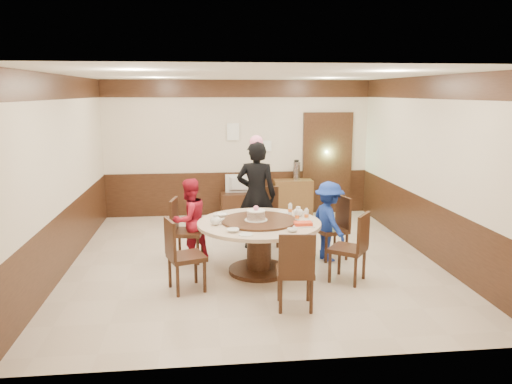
{
  "coord_description": "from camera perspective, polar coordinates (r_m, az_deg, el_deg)",
  "views": [
    {
      "loc": [
        -0.77,
        -7.34,
        2.55
      ],
      "look_at": [
        0.03,
        -0.15,
        1.1
      ],
      "focal_mm": 35.0,
      "sensor_mm": 36.0,
      "label": 1
    }
  ],
  "objects": [
    {
      "name": "birthday_cake",
      "position": [
        7.02,
        -0.0,
        -2.65
      ],
      "size": [
        0.32,
        0.32,
        0.21
      ],
      "color": "white",
      "rests_on": "banquet_table"
    },
    {
      "name": "television",
      "position": [
        10.3,
        -1.68,
        0.93
      ],
      "size": [
        0.67,
        0.14,
        0.38
      ],
      "primitive_type": "imported",
      "rotation": [
        0.0,
        0.0,
        3.07
      ],
      "color": "gray",
      "rests_on": "tv_stand"
    },
    {
      "name": "chair_1",
      "position": [
        8.5,
        1.21,
        -3.99
      ],
      "size": [
        0.48,
        0.49,
        0.97
      ],
      "rotation": [
        0.0,
        0.0,
        3.04
      ],
      "color": "#331C10",
      "rests_on": "ground"
    },
    {
      "name": "bowl_0",
      "position": [
        7.38,
        -3.92,
        -2.65
      ],
      "size": [
        0.17,
        0.17,
        0.04
      ],
      "primitive_type": "imported",
      "color": "white",
      "rests_on": "banquet_table"
    },
    {
      "name": "teapot_right",
      "position": [
        7.39,
        4.84,
        -2.33
      ],
      "size": [
        0.17,
        0.15,
        0.13
      ],
      "primitive_type": "ellipsoid",
      "color": "white",
      "rests_on": "banquet_table"
    },
    {
      "name": "bottle_0",
      "position": [
        7.09,
        4.72,
        -2.74
      ],
      "size": [
        0.06,
        0.06,
        0.16
      ],
      "primitive_type": "cylinder",
      "color": "silver",
      "rests_on": "banquet_table"
    },
    {
      "name": "notice_left",
      "position": [
        10.35,
        -2.63,
        6.89
      ],
      "size": [
        0.25,
        0.0,
        0.35
      ],
      "primitive_type": "cube",
      "color": "white",
      "rests_on": "room"
    },
    {
      "name": "side_cabinet",
      "position": [
        10.53,
        4.23,
        -0.62
      ],
      "size": [
        0.8,
        0.4,
        0.75
      ],
      "primitive_type": "cube",
      "color": "brown",
      "rests_on": "ground"
    },
    {
      "name": "person_standing",
      "position": [
        8.18,
        0.04,
        -0.37
      ],
      "size": [
        0.73,
        0.56,
        1.78
      ],
      "primitive_type": "imported",
      "rotation": [
        0.0,
        0.0,
        2.93
      ],
      "color": "black",
      "rests_on": "ground"
    },
    {
      "name": "bottle_2",
      "position": [
        7.47,
        3.93,
        -2.01
      ],
      "size": [
        0.06,
        0.06,
        0.16
      ],
      "primitive_type": "cylinder",
      "color": "silver",
      "rests_on": "banquet_table"
    },
    {
      "name": "bowl_1",
      "position": [
        6.59,
        4.17,
        -4.36
      ],
      "size": [
        0.14,
        0.14,
        0.04
      ],
      "primitive_type": "imported",
      "color": "white",
      "rests_on": "banquet_table"
    },
    {
      "name": "chair_3",
      "position": [
        6.63,
        -8.1,
        -8.58
      ],
      "size": [
        0.57,
        0.56,
        0.97
      ],
      "rotation": [
        0.0,
        0.0,
        5.05
      ],
      "color": "#331C10",
      "rests_on": "ground"
    },
    {
      "name": "thermos",
      "position": [
        10.44,
        4.65,
        2.42
      ],
      "size": [
        0.15,
        0.15,
        0.38
      ],
      "primitive_type": "cylinder",
      "color": "silver",
      "rests_on": "side_cabinet"
    },
    {
      "name": "tv_stand",
      "position": [
        10.38,
        -1.67,
        -1.47
      ],
      "size": [
        0.85,
        0.45,
        0.5
      ],
      "primitive_type": "cube",
      "color": "#331C10",
      "rests_on": "ground"
    },
    {
      "name": "banquet_table",
      "position": [
        7.13,
        0.36,
        -5.1
      ],
      "size": [
        1.75,
        1.75,
        0.78
      ],
      "color": "#331C10",
      "rests_on": "ground"
    },
    {
      "name": "chair_2",
      "position": [
        7.75,
        -7.91,
        -5.63
      ],
      "size": [
        0.52,
        0.51,
        0.97
      ],
      "rotation": [
        0.0,
        0.0,
        4.52
      ],
      "color": "#331C10",
      "rests_on": "ground"
    },
    {
      "name": "chair_0",
      "position": [
        7.89,
        8.68,
        -5.33
      ],
      "size": [
        0.55,
        0.54,
        0.97
      ],
      "rotation": [
        0.0,
        0.0,
        1.84
      ],
      "color": "#331C10",
      "rests_on": "ground"
    },
    {
      "name": "saucer_near",
      "position": [
        6.42,
        -1.18,
        -4.89
      ],
      "size": [
        0.18,
        0.18,
        0.01
      ],
      "primitive_type": "cylinder",
      "color": "white",
      "rests_on": "banquet_table"
    },
    {
      "name": "room",
      "position": [
        7.54,
        -0.29,
        0.09
      ],
      "size": [
        6.0,
        6.04,
        2.84
      ],
      "color": "beige",
      "rests_on": "ground"
    },
    {
      "name": "shrimp_platter",
      "position": [
        6.85,
        5.4,
        -3.71
      ],
      "size": [
        0.3,
        0.2,
        0.06
      ],
      "color": "white",
      "rests_on": "banquet_table"
    },
    {
      "name": "bowl_2",
      "position": [
        6.57,
        -2.65,
        -4.41
      ],
      "size": [
        0.16,
        0.16,
        0.04
      ],
      "primitive_type": "imported",
      "color": "white",
      "rests_on": "banquet_table"
    },
    {
      "name": "teapot_left",
      "position": [
        6.92,
        -4.64,
        -3.28
      ],
      "size": [
        0.17,
        0.15,
        0.13
      ],
      "primitive_type": "ellipsoid",
      "color": "white",
      "rests_on": "banquet_table"
    },
    {
      "name": "bottle_1",
      "position": [
        7.16,
        5.79,
        -2.62
      ],
      "size": [
        0.06,
        0.06,
        0.16
      ],
      "primitive_type": "cylinder",
      "color": "silver",
      "rests_on": "banquet_table"
    },
    {
      "name": "person_red",
      "position": [
        7.7,
        -7.61,
        -3.16
      ],
      "size": [
        0.78,
        0.76,
        1.27
      ],
      "primitive_type": "imported",
      "rotation": [
        0.0,
        0.0,
        3.83
      ],
      "color": "#B0172B",
      "rests_on": "ground"
    },
    {
      "name": "chair_5",
      "position": [
        6.98,
        10.57,
        -7.62
      ],
      "size": [
        0.62,
        0.62,
        0.97
      ],
      "rotation": [
        0.0,
        0.0,
        7.22
      ],
      "color": "#331C10",
      "rests_on": "ground"
    },
    {
      "name": "saucer_far",
      "position": [
        7.61,
        3.29,
        -2.32
      ],
      "size": [
        0.18,
        0.18,
        0.01
      ],
      "primitive_type": "cylinder",
      "color": "white",
      "rests_on": "banquet_table"
    },
    {
      "name": "person_blue",
      "position": [
        7.71,
        8.33,
        -3.34
      ],
      "size": [
        0.64,
        0.88,
        1.23
      ],
      "primitive_type": "imported",
      "rotation": [
        0.0,
        0.0,
        1.82
      ],
      "color": "navy",
      "rests_on": "ground"
    },
    {
      "name": "bowl_3",
      "position": [
        7.06,
        6.02,
        -3.33
      ],
      "size": [
        0.13,
        0.13,
        0.04
      ],
      "primitive_type": "imported",
      "color": "white",
      "rests_on": "banquet_table"
    },
    {
      "name": "notice_right",
      "position": [
        10.44,
        0.96,
        5.28
      ],
      "size": [
        0.3,
        0.0,
        0.22
      ],
      "primitive_type": "cube",
      "color": "white",
      "rests_on": "room"
    },
    {
      "name": "chair_4",
      "position": [
        6.07,
        4.49,
        -10.41
      ],
      "size": [
        0.49,
        0.5,
        0.97
      ],
      "rotation": [
        0.0,
        0.0,
        6.17
      ],
      "color": "#331C10",
      "rests_on": "ground"
    }
  ]
}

